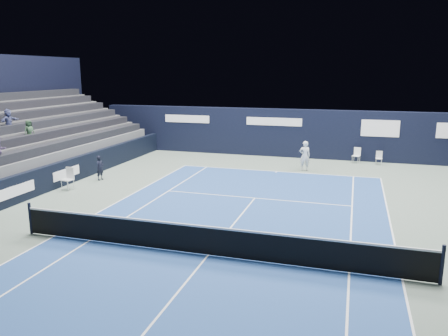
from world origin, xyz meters
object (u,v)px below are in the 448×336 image
object	(u,v)px
folding_chair_back_a	(357,152)
folding_chair_back_b	(379,157)
line_judge_chair	(69,177)
tennis_net	(208,240)
tennis_player	(305,156)

from	to	relation	value
folding_chair_back_a	folding_chair_back_b	distance (m)	1.30
line_judge_chair	tennis_net	world-z (taller)	tennis_net
folding_chair_back_b	tennis_player	size ratio (longest dim) A/B	0.48
folding_chair_back_b	tennis_player	bearing A→B (deg)	-141.71
folding_chair_back_b	folding_chair_back_a	bearing A→B (deg)	172.52
folding_chair_back_a	tennis_player	world-z (taller)	tennis_player
folding_chair_back_a	tennis_player	size ratio (longest dim) A/B	0.56
folding_chair_back_a	folding_chair_back_b	size ratio (longest dim) A/B	1.16
tennis_net	folding_chair_back_a	bearing A→B (deg)	74.89
line_judge_chair	tennis_net	bearing A→B (deg)	-24.40
folding_chair_back_a	tennis_player	xyz separation A→B (m)	(-2.82, -3.17, 0.22)
tennis_net	tennis_player	size ratio (longest dim) A/B	7.66
folding_chair_back_a	folding_chair_back_b	xyz separation A→B (m)	(1.27, -0.22, -0.16)
tennis_net	tennis_player	distance (m)	12.67
tennis_player	tennis_net	bearing A→B (deg)	-96.51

